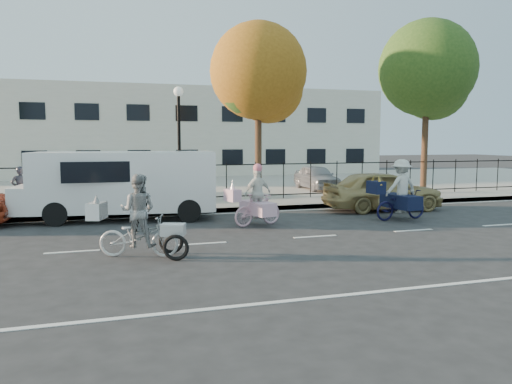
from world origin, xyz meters
name	(u,v)px	position (x,y,z in m)	size (l,w,h in m)	color
ground	(202,244)	(0.00, 0.00, 0.00)	(120.00, 120.00, 0.00)	#333334
road_markings	(202,244)	(0.00, 0.00, 0.01)	(60.00, 9.52, 0.01)	silver
curb	(173,212)	(0.00, 5.05, 0.07)	(60.00, 0.10, 0.15)	#A8A399
sidewalk	(169,208)	(0.00, 6.10, 0.07)	(60.00, 2.20, 0.15)	#A8A399
parking_lot	(147,186)	(0.00, 15.00, 0.07)	(60.00, 15.60, 0.15)	#A8A399
iron_fence	(165,183)	(0.00, 7.20, 0.90)	(58.00, 0.06, 1.50)	black
building	(133,133)	(0.00, 25.00, 3.00)	(34.00, 10.00, 6.00)	silver
lamppost	(179,124)	(0.50, 6.80, 3.11)	(0.36, 0.36, 4.33)	black
street_sign	(114,171)	(-1.85, 6.80, 1.42)	(0.85, 0.06, 1.80)	black
zebra_trike	(139,225)	(-1.57, -0.93, 0.70)	(2.09, 1.35, 1.80)	silver
unicorn_bike	(257,203)	(2.04, 2.06, 0.68)	(1.87, 1.34, 1.84)	#E7B0C2
bull_bike	(400,196)	(6.70, 1.76, 0.77)	(2.09, 1.44, 1.92)	black
white_van	(122,182)	(-1.69, 4.43, 1.19)	(6.30, 2.77, 2.16)	white
gold_sedan	(383,190)	(7.32, 3.80, 0.72)	(1.71, 4.24, 1.44)	tan
pedestrian	(20,190)	(-4.84, 5.91, 0.92)	(0.56, 0.37, 1.53)	black
lot_car_c	(123,181)	(-1.43, 9.62, 0.83)	(1.44, 4.13, 1.36)	#43464A
lot_car_d	(317,177)	(7.63, 10.21, 0.74)	(1.38, 3.44, 1.17)	#97999E
tree_mid	(261,76)	(4.16, 8.19, 5.16)	(4.02, 4.02, 7.37)	#442D1D
tree_east	(429,73)	(11.71, 7.36, 5.46)	(4.25, 4.25, 7.80)	#442D1D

